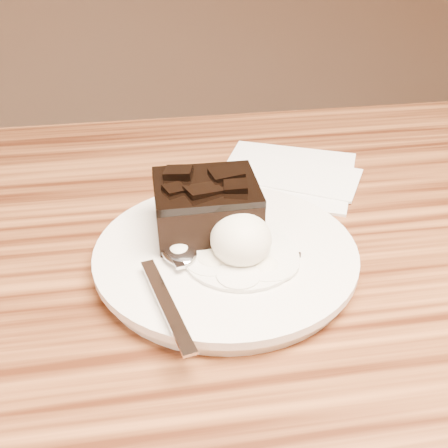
{
  "coord_description": "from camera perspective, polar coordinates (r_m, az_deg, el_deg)",
  "views": [
    {
      "loc": [
        -0.16,
        -0.38,
        1.06
      ],
      "look_at": [
        -0.1,
        0.04,
        0.79
      ],
      "focal_mm": 44.2,
      "sensor_mm": 36.0,
      "label": 1
    }
  ],
  "objects": [
    {
      "name": "plate",
      "position": [
        0.51,
        0.18,
        -3.46
      ],
      "size": [
        0.24,
        0.24,
        0.02
      ],
      "primitive_type": "cylinder",
      "color": "white",
      "rests_on": "dining_table"
    },
    {
      "name": "brownie",
      "position": [
        0.52,
        -1.82,
        1.51
      ],
      "size": [
        0.1,
        0.08,
        0.04
      ],
      "primitive_type": "cube",
      "rotation": [
        0.0,
        0.0,
        -0.0
      ],
      "color": "black",
      "rests_on": "plate"
    },
    {
      "name": "ice_cream_scoop",
      "position": [
        0.48,
        1.77,
        -1.59
      ],
      "size": [
        0.05,
        0.06,
        0.05
      ],
      "primitive_type": "ellipsoid",
      "color": "white",
      "rests_on": "plate"
    },
    {
      "name": "melt_puddle",
      "position": [
        0.49,
        1.74,
        -3.25
      ],
      "size": [
        0.1,
        0.1,
        0.0
      ],
      "primitive_type": "cylinder",
      "color": "white",
      "rests_on": "plate"
    },
    {
      "name": "spoon",
      "position": [
        0.49,
        -4.67,
        -3.03
      ],
      "size": [
        0.07,
        0.18,
        0.01
      ],
      "primitive_type": null,
      "rotation": [
        0.0,
        0.0,
        0.22
      ],
      "color": "silver",
      "rests_on": "plate"
    },
    {
      "name": "napkin",
      "position": [
        0.67,
        6.46,
        5.23
      ],
      "size": [
        0.21,
        0.21,
        0.01
      ],
      "primitive_type": "cube",
      "rotation": [
        0.0,
        0.0,
        -0.42
      ],
      "color": "white",
      "rests_on": "dining_table"
    },
    {
      "name": "crumb_a",
      "position": [
        0.47,
        0.85,
        -5.04
      ],
      "size": [
        0.01,
        0.01,
        0.0
      ],
      "primitive_type": "cube",
      "rotation": [
        0.0,
        0.0,
        1.49
      ],
      "color": "black",
      "rests_on": "plate"
    },
    {
      "name": "crumb_b",
      "position": [
        0.5,
        7.67,
        -3.17
      ],
      "size": [
        0.01,
        0.01,
        0.0
      ],
      "primitive_type": "cube",
      "rotation": [
        0.0,
        0.0,
        1.27
      ],
      "color": "black",
      "rests_on": "plate"
    },
    {
      "name": "crumb_c",
      "position": [
        0.46,
        1.09,
        -5.69
      ],
      "size": [
        0.0,
        0.01,
        0.0
      ],
      "primitive_type": "cube",
      "rotation": [
        0.0,
        0.0,
        1.52
      ],
      "color": "black",
      "rests_on": "plate"
    }
  ]
}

